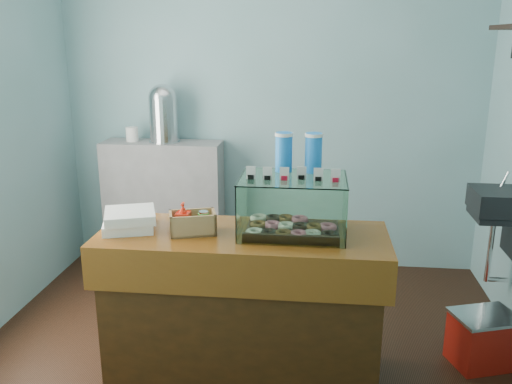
# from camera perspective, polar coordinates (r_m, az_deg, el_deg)

# --- Properties ---
(ground) EXTENTS (3.50, 3.50, 0.00)m
(ground) POSITION_cam_1_polar(r_m,az_deg,el_deg) (3.61, -0.77, -16.51)
(ground) COLOR black
(ground) RESTS_ON ground
(room_shell) EXTENTS (3.54, 3.04, 2.82)m
(room_shell) POSITION_cam_1_polar(r_m,az_deg,el_deg) (3.06, -0.38, 11.60)
(room_shell) COLOR #72A6A7
(room_shell) RESTS_ON ground
(counter) EXTENTS (1.60, 0.60, 0.90)m
(counter) POSITION_cam_1_polar(r_m,az_deg,el_deg) (3.16, -1.40, -11.94)
(counter) COLOR #41220C
(counter) RESTS_ON ground
(back_shelf) EXTENTS (1.00, 0.32, 1.10)m
(back_shelf) POSITION_cam_1_polar(r_m,az_deg,el_deg) (4.74, -9.61, -1.33)
(back_shelf) COLOR gray
(back_shelf) RESTS_ON ground
(display_case) EXTENTS (0.58, 0.42, 0.53)m
(display_case) POSITION_cam_1_polar(r_m,az_deg,el_deg) (2.98, 3.89, -1.11)
(display_case) COLOR #361F10
(display_case) RESTS_ON counter
(condiment_crate) EXTENTS (0.28, 0.22, 0.18)m
(condiment_crate) POSITION_cam_1_polar(r_m,az_deg,el_deg) (2.99, -6.83, -3.19)
(condiment_crate) COLOR tan
(condiment_crate) RESTS_ON counter
(pastry_boxes) EXTENTS (0.36, 0.35, 0.11)m
(pastry_boxes) POSITION_cam_1_polar(r_m,az_deg,el_deg) (3.12, -13.18, -2.87)
(pastry_boxes) COLOR white
(pastry_boxes) RESTS_ON counter
(coffee_urn) EXTENTS (0.26, 0.26, 0.48)m
(coffee_urn) POSITION_cam_1_polar(r_m,az_deg,el_deg) (4.55, -9.74, 8.30)
(coffee_urn) COLOR silver
(coffee_urn) RESTS_ON back_shelf
(red_cooler) EXTENTS (0.45, 0.39, 0.33)m
(red_cooler) POSITION_cam_1_polar(r_m,az_deg,el_deg) (3.69, 22.80, -14.09)
(red_cooler) COLOR red
(red_cooler) RESTS_ON ground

